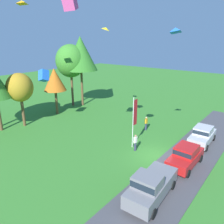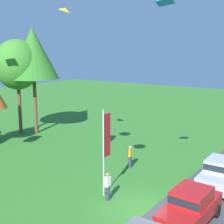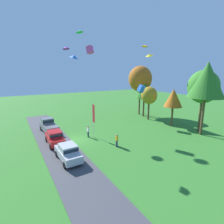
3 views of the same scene
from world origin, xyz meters
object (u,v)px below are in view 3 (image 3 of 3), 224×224
kite_box_mid_center (141,89)px  kite_delta_near_flag (66,48)px  tree_right_of_center (144,90)px  kite_box_trailing_tail (90,50)px  tree_lone_near (173,98)px  kite_delta_over_trees (149,55)px  car_sedan_mid_row (68,152)px  person_watching_sky (88,131)px  car_sedan_by_flagpole (55,137)px  tree_left_of_center (140,79)px  kite_diamond_high_left (74,57)px  tree_center_back (207,80)px  flag_banner (93,116)px  tree_far_left (149,96)px  kite_delta_low_drifter (79,31)px  tree_far_right (203,87)px  person_beside_suv (117,140)px  car_pickup_near_entrance (49,126)px  kite_diamond_high_right (145,46)px

kite_box_mid_center → kite_delta_near_flag: kite_delta_near_flag is taller
tree_right_of_center → kite_box_trailing_tail: size_ratio=6.44×
tree_right_of_center → kite_box_mid_center: tree_right_of_center is taller
tree_lone_near → kite_delta_over_trees: kite_delta_over_trees is taller
car_sedan_mid_row → person_watching_sky: size_ratio=2.60×
tree_right_of_center → kite_box_mid_center: size_ratio=6.25×
car_sedan_by_flagpole → kite_box_mid_center: size_ratio=3.60×
car_sedan_by_flagpole → car_sedan_mid_row: (5.32, 0.20, 0.00)m
tree_left_of_center → kite_diamond_high_left: kite_diamond_high_left is taller
tree_lone_near → kite_box_trailing_tail: kite_box_trailing_tail is taller
kite_box_mid_center → tree_lone_near: bearing=41.4°
tree_center_back → flag_banner: (-7.27, -14.93, -5.06)m
tree_far_left → kite_delta_low_drifter: (-2.84, -13.25, 11.10)m
car_sedan_mid_row → tree_far_right: bearing=87.0°
car_sedan_mid_row → tree_left_of_center: size_ratio=0.41×
tree_far_right → kite_diamond_high_left: 19.98m
tree_right_of_center → tree_far_right: size_ratio=0.78×
tree_far_left → tree_center_back: bearing=4.1°
car_sedan_mid_row → tree_left_of_center: (-13.51, 20.85, 7.05)m
car_sedan_by_flagpole → person_beside_suv: bearing=54.0°
kite_box_mid_center → tree_right_of_center: bearing=133.5°
car_pickup_near_entrance → kite_diamond_high_right: 21.94m
car_sedan_by_flagpole → kite_box_mid_center: (-2.21, 16.43, 5.56)m
tree_left_of_center → tree_center_back: tree_center_back is taller
kite_delta_over_trees → tree_lone_near: bearing=104.6°
tree_far_right → tree_center_back: (1.14, -1.14, 1.13)m
car_pickup_near_entrance → tree_right_of_center: bearing=91.4°
car_pickup_near_entrance → kite_delta_near_flag: 12.71m
flag_banner → kite_diamond_high_left: bearing=-65.4°
car_pickup_near_entrance → kite_diamond_high_right: bearing=81.8°
car_pickup_near_entrance → kite_delta_over_trees: bearing=51.1°
car_pickup_near_entrance → kite_delta_near_flag: kite_delta_near_flag is taller
kite_diamond_high_right → car_sedan_mid_row: bearing=-64.3°
kite_box_mid_center → kite_delta_low_drifter: kite_delta_low_drifter is taller
kite_diamond_high_left → kite_delta_near_flag: kite_delta_near_flag is taller
car_pickup_near_entrance → person_watching_sky: 7.03m
car_sedan_by_flagpole → kite_box_trailing_tail: bearing=124.5°
person_watching_sky → kite_box_mid_center: bearing=99.3°
person_beside_suv → tree_lone_near: bearing=101.8°
kite_delta_low_drifter → flag_banner: bearing=-7.6°
tree_far_left → car_sedan_mid_row: bearing=-65.5°
tree_lone_near → kite_box_mid_center: size_ratio=5.47×
tree_far_right → kite_delta_low_drifter: kite_delta_low_drifter is taller
tree_far_left → kite_diamond_high_left: 18.92m
car_pickup_near_entrance → kite_box_mid_center: bearing=78.1°
person_watching_sky → tree_right_of_center: (-5.80, 15.63, 4.94)m
person_beside_suv → kite_delta_low_drifter: kite_delta_low_drifter is taller
person_watching_sky → tree_lone_near: size_ratio=0.25×
tree_right_of_center → tree_lone_near: bearing=-2.4°
tree_center_back → person_beside_suv: bearing=-101.2°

